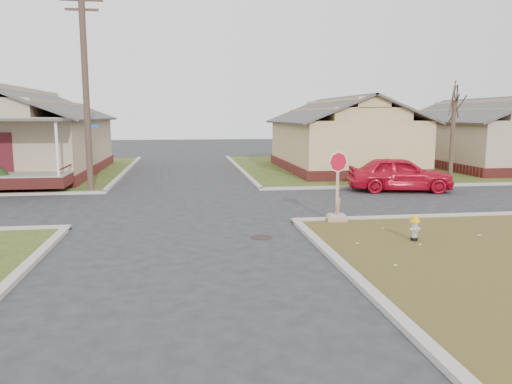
{
  "coord_description": "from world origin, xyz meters",
  "views": [
    {
      "loc": [
        0.04,
        -14.35,
        3.48
      ],
      "look_at": [
        2.25,
        1.0,
        1.1
      ],
      "focal_mm": 35.0,
      "sensor_mm": 36.0,
      "label": 1
    }
  ],
  "objects": [
    {
      "name": "ground",
      "position": [
        0.0,
        0.0,
        0.0
      ],
      "size": [
        120.0,
        120.0,
        0.0
      ],
      "primitive_type": "plane",
      "color": "#252527",
      "rests_on": "ground"
    },
    {
      "name": "verge_far_right",
      "position": [
        22.0,
        18.0,
        0.03
      ],
      "size": [
        37.0,
        19.0,
        0.05
      ],
      "primitive_type": "cube",
      "color": "#2F4117",
      "rests_on": "ground"
    },
    {
      "name": "corner_house",
      "position": [
        -10.0,
        16.68,
        2.28
      ],
      "size": [
        10.1,
        15.5,
        5.3
      ],
      "color": "maroon",
      "rests_on": "ground"
    },
    {
      "name": "side_house_tan",
      "position": [
        20.0,
        16.5,
        2.19
      ],
      "size": [
        7.6,
        11.6,
        4.7
      ],
      "color": "maroon",
      "rests_on": "ground"
    },
    {
      "name": "red_sedan",
      "position": [
        9.91,
        7.41,
        0.81
      ],
      "size": [
        5.01,
        2.77,
        1.61
      ],
      "primitive_type": "imported",
      "rotation": [
        0.0,
        0.0,
        1.38
      ],
      "color": "red",
      "rests_on": "ground"
    },
    {
      "name": "utility_pole",
      "position": [
        -4.2,
        8.9,
        4.66
      ],
      "size": [
        1.8,
        0.28,
        9.0
      ],
      "color": "#473029",
      "rests_on": "ground"
    },
    {
      "name": "fire_hydrant",
      "position": [
        6.31,
        -1.64,
        0.45
      ],
      "size": [
        0.27,
        0.27,
        0.73
      ],
      "rotation": [
        0.0,
        0.0,
        0.16
      ],
      "color": "black",
      "rests_on": "ground"
    },
    {
      "name": "manhole",
      "position": [
        2.2,
        -0.5,
        0.01
      ],
      "size": [
        0.64,
        0.64,
        0.01
      ],
      "primitive_type": "cylinder",
      "color": "black",
      "rests_on": "ground"
    },
    {
      "name": "stop_sign",
      "position": [
        4.99,
        1.27,
        0.54
      ],
      "size": [
        0.65,
        0.63,
        2.29
      ],
      "rotation": [
        0.0,
        0.0,
        -0.17
      ],
      "color": "tan",
      "rests_on": "ground"
    },
    {
      "name": "curbs",
      "position": [
        0.0,
        5.0,
        0.0
      ],
      "size": [
        80.0,
        40.0,
        0.12
      ],
      "primitive_type": null,
      "color": "#AEA79D",
      "rests_on": "ground"
    },
    {
      "name": "tree_mid_right",
      "position": [
        14.0,
        10.2,
        2.15
      ],
      "size": [
        0.22,
        0.22,
        4.2
      ],
      "primitive_type": "cylinder",
      "color": "#473029",
      "rests_on": "verge_far_right"
    },
    {
      "name": "side_house_yellow",
      "position": [
        10.0,
        16.5,
        2.19
      ],
      "size": [
        7.6,
        11.6,
        4.7
      ],
      "color": "maroon",
      "rests_on": "ground"
    }
  ]
}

